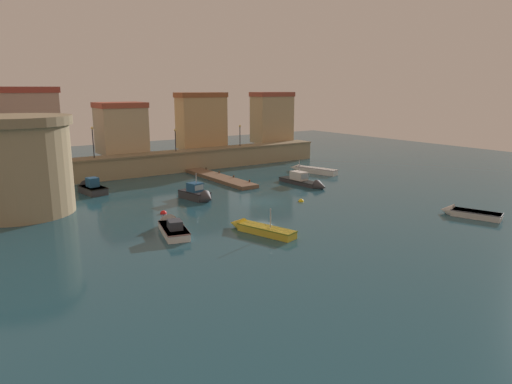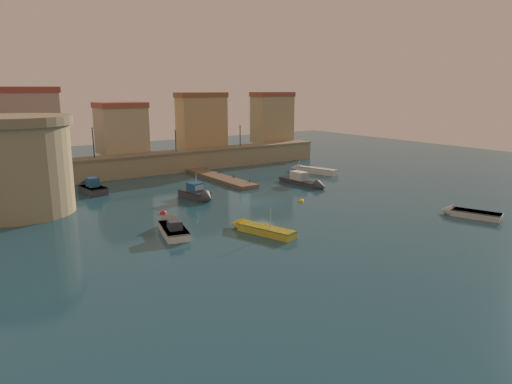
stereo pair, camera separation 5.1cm
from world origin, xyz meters
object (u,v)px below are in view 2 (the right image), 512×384
at_px(quay_lamp_0, 93,138).
at_px(quay_lamp_1, 175,136).
at_px(moored_boat_0, 90,188).
at_px(moored_boat_2, 466,213).
at_px(moored_boat_3, 198,194).
at_px(quay_lamp_2, 240,132).
at_px(moored_boat_4, 257,228).
at_px(mooring_buoy_0, 301,202).
at_px(fortress_tower, 18,165).
at_px(moored_boat_5, 305,182).
at_px(moored_boat_1, 171,227).
at_px(mooring_buoy_1, 163,214).
at_px(moored_boat_6, 311,170).

bearing_deg(quay_lamp_0, quay_lamp_1, 0.00).
height_order(moored_boat_0, moored_boat_2, moored_boat_0).
distance_m(moored_boat_0, moored_boat_3, 12.58).
distance_m(moored_boat_0, moored_boat_2, 37.94).
bearing_deg(quay_lamp_0, quay_lamp_2, 0.00).
xyz_separation_m(quay_lamp_0, moored_boat_4, (4.20, -29.09, -4.92)).
height_order(quay_lamp_1, mooring_buoy_0, quay_lamp_1).
relative_size(fortress_tower, moored_boat_5, 1.36).
distance_m(quay_lamp_2, moored_boat_1, 34.00).
bearing_deg(mooring_buoy_1, mooring_buoy_0, -14.93).
bearing_deg(moored_boat_2, moored_boat_4, 50.13).
xyz_separation_m(quay_lamp_2, moored_boat_0, (-23.84, -6.99, -4.32)).
bearing_deg(moored_boat_3, moored_boat_1, -50.42).
xyz_separation_m(quay_lamp_1, moored_boat_5, (8.36, -17.21, -4.37)).
bearing_deg(quay_lamp_1, mooring_buoy_1, -118.16).
xyz_separation_m(moored_boat_1, moored_boat_3, (6.78, 8.45, 0.18)).
bearing_deg(moored_boat_4, moored_boat_6, -67.13).
bearing_deg(moored_boat_2, quay_lamp_0, 12.26).
height_order(moored_boat_4, moored_boat_5, moored_boat_5).
relative_size(quay_lamp_1, moored_boat_6, 0.41).
distance_m(moored_boat_4, mooring_buoy_1, 10.19).
xyz_separation_m(quay_lamp_2, mooring_buoy_1, (-20.85, -19.64, -4.84)).
distance_m(fortress_tower, moored_boat_4, 22.47).
xyz_separation_m(fortress_tower, moored_boat_5, (29.38, -4.96, -4.02)).
bearing_deg(moored_boat_5, fortress_tower, -103.18).
height_order(quay_lamp_1, quay_lamp_2, quay_lamp_2).
distance_m(quay_lamp_1, moored_boat_5, 19.63).
xyz_separation_m(quay_lamp_1, moored_boat_2, (11.27, -35.74, -4.48)).
distance_m(moored_boat_3, moored_boat_6, 20.52).
bearing_deg(moored_boat_1, mooring_buoy_1, -3.54).
relative_size(fortress_tower, moored_boat_2, 1.87).
bearing_deg(moored_boat_5, moored_boat_3, -96.01).
bearing_deg(moored_boat_6, moored_boat_1, 101.47).
relative_size(quay_lamp_2, moored_boat_6, 0.42).
relative_size(moored_boat_0, mooring_buoy_0, 8.36).
distance_m(moored_boat_3, moored_boat_4, 12.53).
xyz_separation_m(moored_boat_0, moored_boat_3, (8.09, -9.64, 0.06)).
distance_m(quay_lamp_1, moored_boat_1, 28.23).
relative_size(fortress_tower, quay_lamp_2, 3.19).
bearing_deg(quay_lamp_0, moored_boat_3, -71.65).
distance_m(quay_lamp_0, quay_lamp_2, 21.26).
relative_size(fortress_tower, moored_boat_3, 2.16).
bearing_deg(quay_lamp_2, moored_boat_4, -120.39).
xyz_separation_m(quay_lamp_2, moored_boat_1, (-22.53, -25.08, -4.44)).
distance_m(fortress_tower, moored_boat_0, 9.98).
bearing_deg(moored_boat_0, quay_lamp_1, -70.52).
relative_size(moored_boat_1, mooring_buoy_1, 9.93).
bearing_deg(fortress_tower, quay_lamp_0, 50.51).
height_order(moored_boat_6, mooring_buoy_0, moored_boat_6).
height_order(quay_lamp_0, quay_lamp_2, quay_lamp_0).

